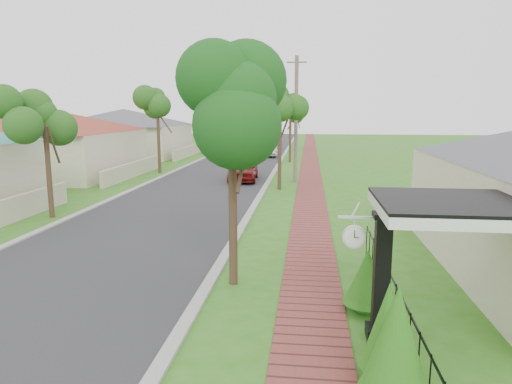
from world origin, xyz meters
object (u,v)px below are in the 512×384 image
at_px(parked_car_white, 267,149).
at_px(near_tree, 232,112).
at_px(utility_pole, 296,119).
at_px(parked_car_red, 243,169).
at_px(station_clock, 354,235).
at_px(porch_post, 381,284).

height_order(parked_car_white, near_tree, near_tree).
height_order(near_tree, utility_pole, utility_pole).
xyz_separation_m(parked_car_red, station_clock, (5.05, -19.60, 1.22)).
relative_size(utility_pole, station_clock, 9.96).
relative_size(parked_car_white, near_tree, 0.84).
height_order(parked_car_red, utility_pole, utility_pole).
bearing_deg(utility_pole, porch_post, -83.54).
height_order(near_tree, station_clock, near_tree).
bearing_deg(near_tree, parked_car_white, 93.87).
bearing_deg(utility_pole, station_clock, -84.85).
distance_m(porch_post, station_clock, 1.05).
height_order(porch_post, station_clock, porch_post).
distance_m(porch_post, parked_car_white, 36.49).
height_order(porch_post, parked_car_red, porch_post).
height_order(parked_car_white, station_clock, station_clock).
bearing_deg(parked_car_red, station_clock, -78.70).
height_order(parked_car_red, parked_car_white, parked_car_white).
xyz_separation_m(parked_car_red, parked_car_white, (0.00, 16.07, 0.02)).
bearing_deg(parked_car_white, station_clock, -93.25).
bearing_deg(parked_car_white, near_tree, -97.45).
xyz_separation_m(porch_post, utility_pole, (-2.25, 19.86, 2.77)).
height_order(porch_post, utility_pole, utility_pole).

